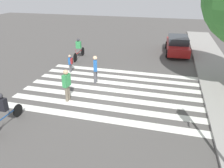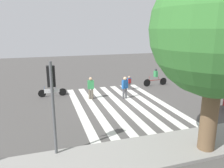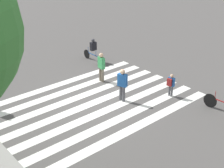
{
  "view_description": "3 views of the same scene",
  "coord_description": "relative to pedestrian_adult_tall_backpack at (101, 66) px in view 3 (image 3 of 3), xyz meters",
  "views": [
    {
      "loc": [
        10.88,
        2.89,
        5.59
      ],
      "look_at": [
        0.9,
        0.27,
        0.81
      ],
      "focal_mm": 35.0,
      "sensor_mm": 36.0,
      "label": 1
    },
    {
      "loc": [
        5.06,
        13.79,
        5.21
      ],
      "look_at": [
        0.51,
        -0.45,
        1.44
      ],
      "focal_mm": 35.0,
      "sensor_mm": 36.0,
      "label": 2
    },
    {
      "loc": [
        -10.98,
        8.32,
        7.56
      ],
      "look_at": [
        -0.91,
        -0.39,
        1.23
      ],
      "focal_mm": 50.0,
      "sensor_mm": 36.0,
      "label": 3
    }
  ],
  "objects": [
    {
      "name": "pedestrian_adult_tall_backpack",
      "position": [
        0.0,
        0.0,
        0.0
      ],
      "size": [
        0.5,
        0.28,
        1.71
      ],
      "rotation": [
        0.0,
        0.0,
        -0.15
      ],
      "color": "#6B6051",
      "rests_on": "ground_plane"
    },
    {
      "name": "ground_plane",
      "position": [
        -1.74,
        1.89,
        -0.97
      ],
      "size": [
        60.0,
        60.0,
        0.0
      ],
      "primitive_type": "plane",
      "color": "#4C4947"
    },
    {
      "name": "crosswalk_stripes",
      "position": [
        -1.74,
        1.89,
        -0.96
      ],
      "size": [
        6.42,
        10.0,
        0.01
      ],
      "color": "silver",
      "rests_on": "ground_plane"
    },
    {
      "name": "pedestrian_adult_blue_shirt",
      "position": [
        -2.5,
        0.69,
        0.0
      ],
      "size": [
        0.52,
        0.36,
        1.72
      ],
      "rotation": [
        0.0,
        0.0,
        3.48
      ],
      "color": "#4C4C51",
      "rests_on": "ground_plane"
    },
    {
      "name": "cyclist_mid_street",
      "position": [
        2.77,
        -1.57,
        -0.11
      ],
      "size": [
        2.18,
        0.41,
        1.57
      ],
      "rotation": [
        0.0,
        0.0,
        -0.03
      ],
      "color": "black",
      "rests_on": "ground_plane"
    },
    {
      "name": "pedestrian_adult_yellow_jacket",
      "position": [
        -3.76,
        -1.53,
        -0.25
      ],
      "size": [
        0.36,
        0.31,
        1.23
      ],
      "rotation": [
        0.0,
        0.0,
        3.29
      ],
      "color": "#4C4C51",
      "rests_on": "ground_plane"
    }
  ]
}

